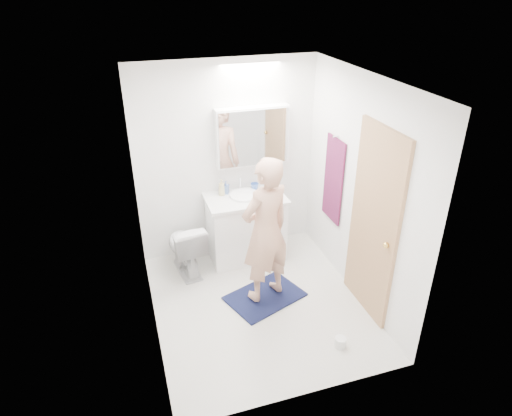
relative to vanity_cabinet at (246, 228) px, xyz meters
name	(u,v)px	position (x,y,z in m)	size (l,w,h in m)	color
floor	(259,304)	(-0.15, -0.96, -0.39)	(2.50, 2.50, 0.00)	silver
ceiling	(259,81)	(-0.15, -0.96, 2.01)	(2.50, 2.50, 0.00)	white
wall_back	(227,161)	(-0.15, 0.29, 0.81)	(2.50, 2.50, 0.00)	white
wall_front	(312,281)	(-0.15, -2.21, 0.81)	(2.50, 2.50, 0.00)	white
wall_left	(143,224)	(-1.25, -0.96, 0.81)	(2.50, 2.50, 0.00)	white
wall_right	(360,192)	(0.95, -0.96, 0.81)	(2.50, 2.50, 0.00)	white
vanity_cabinet	(246,228)	(0.00, 0.00, 0.00)	(0.90, 0.55, 0.78)	white
countertop	(245,199)	(0.00, 0.00, 0.41)	(0.95, 0.58, 0.04)	white
sink_basin	(245,195)	(0.00, 0.03, 0.45)	(0.36, 0.36, 0.03)	white
faucet	(240,184)	(0.00, 0.22, 0.51)	(0.02, 0.02, 0.16)	silver
medicine_cabinet	(252,136)	(0.15, 0.21, 1.11)	(0.88, 0.14, 0.70)	white
mirror_panel	(254,138)	(0.15, 0.13, 1.11)	(0.84, 0.01, 0.66)	silver
toilet	(185,247)	(-0.78, -0.12, -0.05)	(0.38, 0.66, 0.68)	silver
bath_rug	(265,296)	(-0.04, -0.88, -0.38)	(0.80, 0.55, 0.02)	#121A38
person	(266,231)	(-0.04, -0.88, 0.47)	(0.59, 0.39, 1.62)	tan
door	(374,225)	(0.93, -1.31, 0.61)	(0.04, 0.80, 2.00)	tan
door_knob	(386,245)	(0.89, -1.61, 0.56)	(0.06, 0.06, 0.06)	gold
towel	(333,180)	(0.93, -0.41, 0.71)	(0.02, 0.42, 1.00)	#111137
towel_hook	(336,137)	(0.92, -0.41, 1.23)	(0.02, 0.02, 0.07)	silver
soap_bottle_a	(222,187)	(-0.25, 0.15, 0.53)	(0.08, 0.08, 0.20)	tan
soap_bottle_b	(226,187)	(-0.19, 0.18, 0.51)	(0.07, 0.07, 0.16)	#5374B3
toothbrush_cup	(255,187)	(0.17, 0.16, 0.48)	(0.10, 0.10, 0.09)	#3B61B3
toilet_paper_roll	(340,342)	(0.41, -1.80, -0.34)	(0.11, 0.11, 0.10)	white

